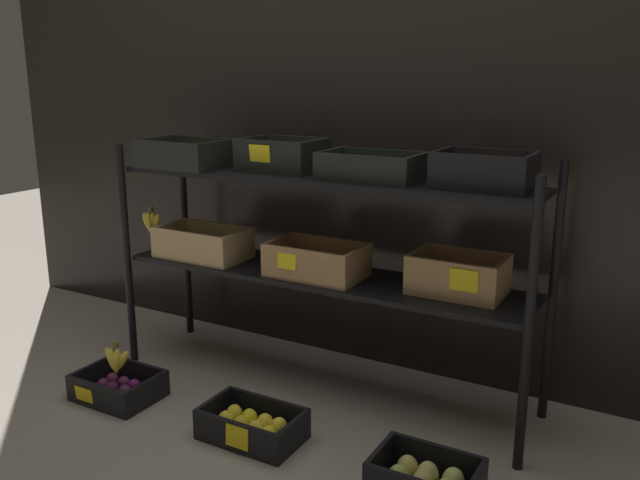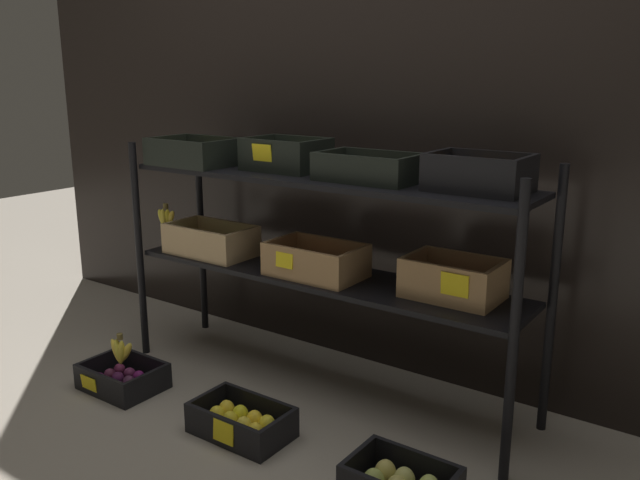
{
  "view_description": "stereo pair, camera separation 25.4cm",
  "coord_description": "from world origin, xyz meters",
  "px_view_note": "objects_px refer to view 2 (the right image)",
  "views": [
    {
      "loc": [
        1.21,
        -2.15,
        1.24
      ],
      "look_at": [
        0.0,
        0.0,
        0.61
      ],
      "focal_mm": 37.17,
      "sensor_mm": 36.0,
      "label": 1
    },
    {
      "loc": [
        1.43,
        -2.01,
        1.24
      ],
      "look_at": [
        0.0,
        0.0,
        0.61
      ],
      "focal_mm": 37.17,
      "sensor_mm": 36.0,
      "label": 2
    }
  ],
  "objects_px": {
    "crate_ground_plum": "(123,379)",
    "crate_ground_lemon": "(242,422)",
    "display_rack": "(315,220)",
    "banana_bunch_loose": "(121,351)"
  },
  "relations": [
    {
      "from": "crate_ground_plum",
      "to": "banana_bunch_loose",
      "type": "height_order",
      "value": "banana_bunch_loose"
    },
    {
      "from": "display_rack",
      "to": "crate_ground_lemon",
      "type": "relative_size",
      "value": 5.1
    },
    {
      "from": "display_rack",
      "to": "banana_bunch_loose",
      "type": "height_order",
      "value": "display_rack"
    },
    {
      "from": "banana_bunch_loose",
      "to": "crate_ground_lemon",
      "type": "bearing_deg",
      "value": 1.55
    },
    {
      "from": "display_rack",
      "to": "crate_ground_lemon",
      "type": "bearing_deg",
      "value": -88.4
    },
    {
      "from": "crate_ground_plum",
      "to": "banana_bunch_loose",
      "type": "relative_size",
      "value": 2.37
    },
    {
      "from": "crate_ground_plum",
      "to": "crate_ground_lemon",
      "type": "xyz_separation_m",
      "value": [
        0.63,
        0.01,
        0.01
      ]
    },
    {
      "from": "display_rack",
      "to": "banana_bunch_loose",
      "type": "relative_size",
      "value": 13.53
    },
    {
      "from": "crate_ground_plum",
      "to": "display_rack",
      "type": "bearing_deg",
      "value": 37.67
    },
    {
      "from": "crate_ground_lemon",
      "to": "banana_bunch_loose",
      "type": "distance_m",
      "value": 0.63
    }
  ]
}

